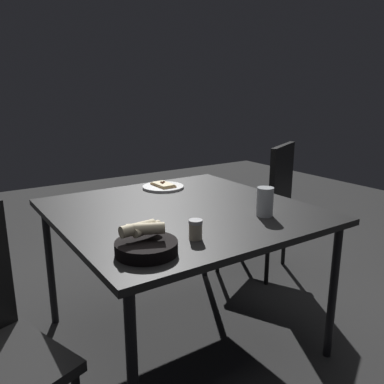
% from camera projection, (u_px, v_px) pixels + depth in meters
% --- Properties ---
extents(ground, '(8.00, 8.00, 0.00)m').
position_uv_depth(ground, '(182.00, 337.00, 2.15)').
color(ground, '#2C2C2C').
extents(dining_table, '(1.20, 1.19, 0.74)m').
position_uv_depth(dining_table, '(181.00, 218.00, 1.97)').
color(dining_table, black).
rests_on(dining_table, ground).
extents(pizza_plate, '(0.25, 0.25, 0.04)m').
position_uv_depth(pizza_plate, '(163.00, 186.00, 2.36)').
color(pizza_plate, white).
rests_on(pizza_plate, dining_table).
extents(bread_basket, '(0.23, 0.23, 0.11)m').
position_uv_depth(bread_basket, '(146.00, 243.00, 1.42)').
color(bread_basket, black).
rests_on(bread_basket, dining_table).
extents(beer_glass, '(0.08, 0.08, 0.14)m').
position_uv_depth(beer_glass, '(265.00, 204.00, 1.83)').
color(beer_glass, silver).
rests_on(beer_glass, dining_table).
extents(pepper_shaker, '(0.06, 0.06, 0.08)m').
position_uv_depth(pepper_shaker, '(196.00, 231.00, 1.55)').
color(pepper_shaker, '#BFB299').
rests_on(pepper_shaker, dining_table).
extents(chair_far, '(0.59, 0.59, 0.95)m').
position_uv_depth(chair_far, '(265.00, 203.00, 2.81)').
color(chair_far, black).
rests_on(chair_far, ground).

